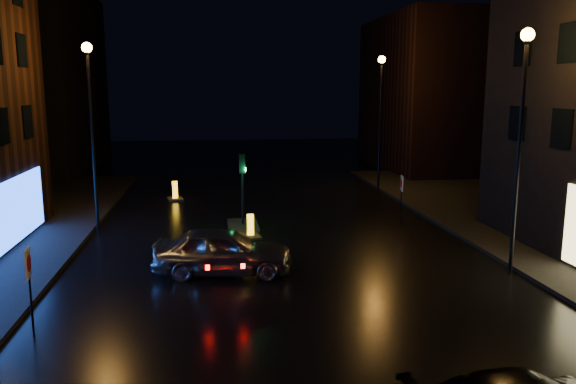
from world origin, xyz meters
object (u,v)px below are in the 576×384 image
(bollard_far, at_px, (175,196))
(bollard_near, at_px, (250,232))
(traffic_signal, at_px, (243,216))
(road_sign_left, at_px, (29,271))
(silver_hatchback, at_px, (223,251))
(road_sign_right, at_px, (402,187))

(bollard_far, bearing_deg, bollard_near, -78.34)
(bollard_near, relative_size, bollard_far, 0.91)
(traffic_signal, xyz_separation_m, road_sign_left, (-6.17, -11.09, 1.25))
(traffic_signal, relative_size, bollard_near, 2.72)
(bollard_near, bearing_deg, silver_hatchback, -113.69)
(road_sign_right, bearing_deg, traffic_signal, 9.53)
(silver_hatchback, height_order, road_sign_left, road_sign_left)
(traffic_signal, height_order, road_sign_right, traffic_signal)
(traffic_signal, bearing_deg, bollard_far, 116.89)
(silver_hatchback, xyz_separation_m, bollard_near, (1.29, 4.77, -0.60))
(bollard_far, height_order, road_sign_right, road_sign_right)
(traffic_signal, xyz_separation_m, bollard_near, (0.22, -1.97, -0.28))
(silver_hatchback, distance_m, road_sign_left, 6.77)
(bollard_near, distance_m, road_sign_right, 7.86)
(road_sign_right, bearing_deg, bollard_far, -22.19)
(bollard_far, bearing_deg, silver_hatchback, -90.88)
(bollard_far, xyz_separation_m, road_sign_right, (11.25, -7.07, 1.46))
(traffic_signal, height_order, bollard_near, traffic_signal)
(road_sign_left, distance_m, road_sign_right, 17.72)
(silver_hatchback, bearing_deg, bollard_far, 17.42)
(silver_hatchback, bearing_deg, road_sign_left, 137.59)
(bollard_far, height_order, road_sign_left, road_sign_left)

